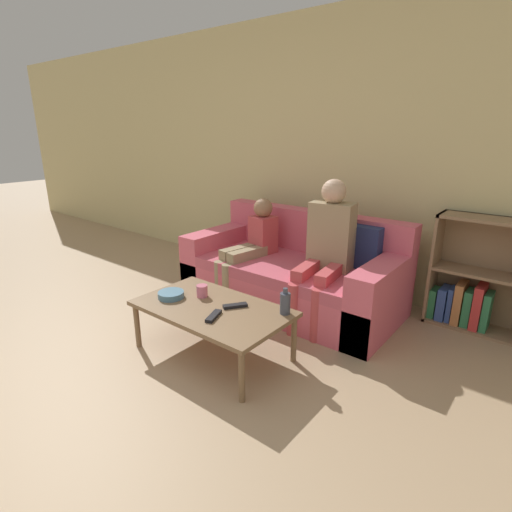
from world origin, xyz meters
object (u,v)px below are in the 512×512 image
object	(u,v)px
bookshelf	(477,285)
person_child	(251,244)
coffee_table	(212,311)
bottle	(285,303)
tv_remote_1	(235,306)
snack_bowl	(171,295)
couch	(293,275)
cup_near	(202,291)
person_adult	(327,243)
tv_remote_0	(214,316)

from	to	relation	value
bookshelf	person_child	xyz separation A→B (m)	(-1.78, -0.67, 0.17)
coffee_table	person_child	world-z (taller)	person_child
bookshelf	bottle	size ratio (longest dim) A/B	5.03
tv_remote_1	snack_bowl	size ratio (longest dim) A/B	0.88
couch	person_child	world-z (taller)	person_child
bookshelf	person_child	distance (m)	1.91
person_child	cup_near	bearing A→B (deg)	-65.58
bookshelf	person_adult	bearing A→B (deg)	-149.10
snack_bowl	couch	bearing A→B (deg)	75.34
couch	snack_bowl	world-z (taller)	couch
couch	coffee_table	distance (m)	1.09
coffee_table	cup_near	size ratio (longest dim) A/B	12.39
cup_near	snack_bowl	xyz separation A→B (m)	(-0.16, -0.16, -0.02)
coffee_table	bottle	size ratio (longest dim) A/B	5.98
cup_near	bottle	distance (m)	0.66
person_child	tv_remote_1	distance (m)	1.03
tv_remote_1	snack_bowl	distance (m)	0.51
couch	tv_remote_0	world-z (taller)	couch
couch	bookshelf	world-z (taller)	bookshelf
cup_near	snack_bowl	world-z (taller)	cup_near
person_adult	tv_remote_1	xyz separation A→B (m)	(-0.20, -0.91, -0.29)
person_adult	snack_bowl	size ratio (longest dim) A/B	6.21
person_adult	tv_remote_0	distance (m)	1.17
person_adult	cup_near	bearing A→B (deg)	-126.48
person_child	tv_remote_0	xyz separation A→B (m)	(0.55, -1.06, -0.15)
person_child	bottle	size ratio (longest dim) A/B	5.16
bookshelf	coffee_table	distance (m)	2.12
bookshelf	tv_remote_1	distance (m)	1.96
snack_bowl	bottle	world-z (taller)	bottle
couch	person_child	size ratio (longest dim) A/B	2.05
couch	tv_remote_0	size ratio (longest dim) A/B	10.97
bookshelf	cup_near	size ratio (longest dim) A/B	10.42
person_child	bookshelf	bearing A→B (deg)	29.89
tv_remote_0	tv_remote_1	xyz separation A→B (m)	(0.01, 0.21, 0.00)
coffee_table	person_adult	size ratio (longest dim) A/B	0.93
person_child	snack_bowl	distance (m)	1.04
person_adult	tv_remote_1	distance (m)	0.98
person_adult	cup_near	world-z (taller)	person_adult
coffee_table	tv_remote_0	world-z (taller)	tv_remote_0
couch	bottle	size ratio (longest dim) A/B	10.57
couch	bookshelf	size ratio (longest dim) A/B	2.10
cup_near	tv_remote_0	size ratio (longest dim) A/B	0.50
couch	snack_bowl	bearing A→B (deg)	-104.66
person_child	cup_near	xyz separation A→B (m)	(0.24, -0.87, -0.12)
cup_near	tv_remote_0	xyz separation A→B (m)	(0.31, -0.19, -0.03)
couch	bottle	xyz separation A→B (m)	(0.50, -0.86, 0.17)
tv_remote_0	coffee_table	bearing A→B (deg)	117.60
bookshelf	bottle	world-z (taller)	bookshelf
bookshelf	tv_remote_0	distance (m)	2.13
person_adult	tv_remote_1	size ratio (longest dim) A/B	7.06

